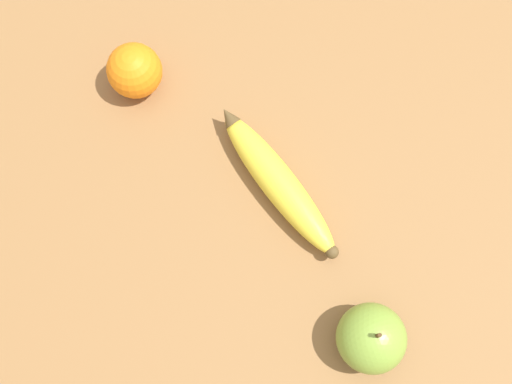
{
  "coord_description": "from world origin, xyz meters",
  "views": [
    {
      "loc": [
        0.22,
        -0.25,
        0.7
      ],
      "look_at": [
        0.03,
        -0.16,
        0.03
      ],
      "focal_mm": 42.0,
      "sensor_mm": 36.0,
      "label": 1
    }
  ],
  "objects": [
    {
      "name": "orange",
      "position": [
        -0.18,
        -0.23,
        0.03
      ],
      "size": [
        0.07,
        0.07,
        0.07
      ],
      "color": "orange",
      "rests_on": "ground_plane"
    },
    {
      "name": "banana",
      "position": [
        0.03,
        -0.13,
        0.02
      ],
      "size": [
        0.23,
        0.08,
        0.04
      ],
      "rotation": [
        0.0,
        0.0,
        3.34
      ],
      "color": "yellow",
      "rests_on": "ground_plane"
    },
    {
      "name": "apple",
      "position": [
        0.24,
        -0.12,
        0.03
      ],
      "size": [
        0.08,
        0.08,
        0.08
      ],
      "color": "olive",
      "rests_on": "ground_plane"
    },
    {
      "name": "ground_plane",
      "position": [
        0.0,
        0.0,
        0.0
      ],
      "size": [
        3.0,
        3.0,
        0.0
      ],
      "primitive_type": "plane",
      "color": "olive"
    }
  ]
}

